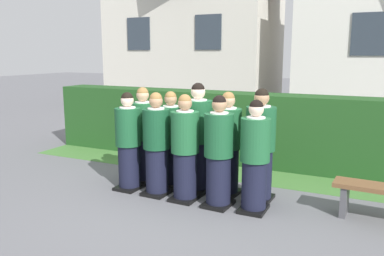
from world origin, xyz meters
TOP-DOWN VIEW (x-y plane):
  - ground_plane at (0.00, 0.00)m, footprint 60.00×60.00m
  - student_front_row_0 at (-1.03, 0.04)m, footprint 0.41×0.50m
  - student_front_row_1 at (-0.50, 0.02)m, footprint 0.41×0.51m
  - student_front_row_2 at (0.01, -0.02)m, footprint 0.41×0.47m
  - student_front_row_3 at (0.55, -0.04)m, footprint 0.42×0.51m
  - student_front_row_4 at (1.06, 0.00)m, footprint 0.41×0.45m
  - student_rear_row_0 at (-1.02, 0.47)m, footprint 0.42×0.48m
  - student_rear_row_1 at (-0.51, 0.50)m, footprint 0.41×0.49m
  - student_rear_row_2 at (0.00, 0.45)m, footprint 0.45×0.53m
  - student_rear_row_3 at (0.49, 0.48)m, footprint 0.42×0.52m
  - student_rear_row_4 at (1.01, 0.43)m, footprint 0.44×0.53m
  - hedge at (0.00, 2.35)m, footprint 8.37×0.70m
  - school_building_main at (-3.90, 8.69)m, footprint 6.17×3.82m
  - lawn_strip at (0.00, 1.55)m, footprint 8.37×0.90m

SIDE VIEW (x-z plane):
  - ground_plane at x=0.00m, z-range 0.00..0.00m
  - lawn_strip at x=0.00m, z-range 0.00..0.01m
  - hedge at x=0.00m, z-range 0.00..1.40m
  - student_front_row_4 at x=1.06m, z-range -0.04..1.52m
  - student_rear_row_1 at x=-0.51m, z-range -0.04..1.53m
  - student_front_row_0 at x=-1.03m, z-range -0.04..1.53m
  - student_front_row_2 at x=0.01m, z-range -0.04..1.55m
  - student_front_row_1 at x=-0.50m, z-range -0.04..1.55m
  - student_front_row_3 at x=0.55m, z-range -0.04..1.56m
  - student_rear_row_3 at x=0.49m, z-range -0.04..1.56m
  - student_rear_row_0 at x=-1.02m, z-range -0.04..1.57m
  - student_rear_row_4 at x=1.01m, z-range -0.04..1.64m
  - student_rear_row_2 at x=0.00m, z-range -0.04..1.68m
  - school_building_main at x=-3.90m, z-range 0.08..6.37m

